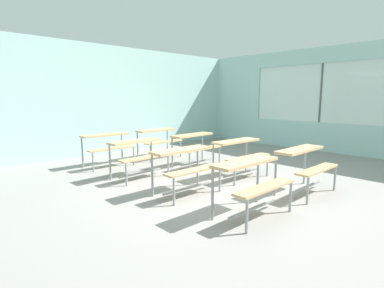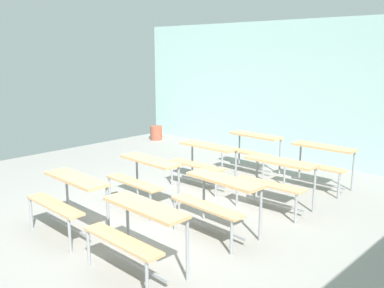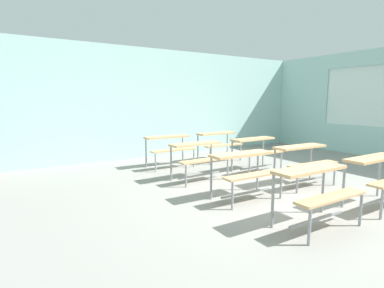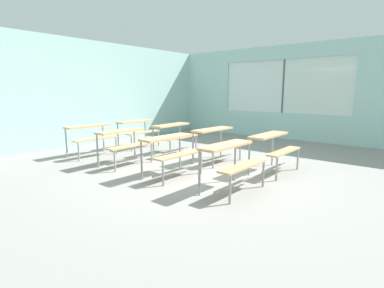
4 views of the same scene
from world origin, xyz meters
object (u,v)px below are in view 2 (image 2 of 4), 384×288
desk_bench_r3c0 (252,144)px  desk_bench_r1c0 (144,172)px  desk_bench_r1c1 (218,193)px  desk_bench_r3c1 (320,157)px  desk_bench_r0c0 (69,192)px  trash_bin (156,133)px  desk_bench_r2c0 (204,156)px  desk_bench_r2c1 (276,173)px  desk_bench_r0c1 (137,224)px

desk_bench_r3c0 → desk_bench_r1c0: bearing=-89.7°
desk_bench_r1c1 → desk_bench_r3c1: size_ratio=1.01×
desk_bench_r0c0 → desk_bench_r1c1: size_ratio=0.98×
desk_bench_r1c0 → trash_bin: size_ratio=3.01×
desk_bench_r0c0 → desk_bench_r2c0: size_ratio=0.99×
desk_bench_r0c0 → desk_bench_r2c0: 2.66m
desk_bench_r0c0 → desk_bench_r1c0: bearing=91.5°
desk_bench_r3c0 → desk_bench_r0c0: bearing=-89.2°
desk_bench_r3c1 → desk_bench_r2c1: bearing=-90.8°
desk_bench_r3c0 → desk_bench_r2c0: bearing=-90.7°
desk_bench_r0c0 → desk_bench_r3c0: bearing=90.4°
desk_bench_r3c1 → trash_bin: (-5.16, 0.81, -0.38)m
desk_bench_r0c1 → desk_bench_r3c1: (0.03, 4.03, 0.00)m
desk_bench_r1c1 → desk_bench_r2c1: 1.31m
desk_bench_r2c1 → desk_bench_r3c1: size_ratio=1.01×
desk_bench_r2c0 → trash_bin: (-3.66, 2.13, -0.38)m
desk_bench_r2c1 → trash_bin: 5.62m
desk_bench_r3c0 → desk_bench_r3c1: size_ratio=1.00×
desk_bench_r1c1 → desk_bench_r3c0: same height
trash_bin → desk_bench_r2c1: bearing=-23.0°
desk_bench_r1c0 → desk_bench_r1c1: 1.46m
desk_bench_r1c1 → desk_bench_r2c1: bearing=90.7°
desk_bench_r0c0 → desk_bench_r1c0: size_ratio=1.00×
desk_bench_r0c0 → desk_bench_r0c1: 1.45m
desk_bench_r0c1 → desk_bench_r1c1: bearing=90.8°
desk_bench_r0c0 → desk_bench_r2c0: (-0.02, 2.66, 0.00)m
desk_bench_r0c0 → desk_bench_r2c1: (1.48, 2.60, 0.00)m
desk_bench_r0c1 → desk_bench_r1c0: (-1.47, 1.33, 0.00)m
desk_bench_r1c0 → trash_bin: 5.08m
desk_bench_r1c1 → desk_bench_r2c1: size_ratio=1.00×
desk_bench_r0c1 → desk_bench_r3c0: 4.30m
desk_bench_r0c1 → desk_bench_r2c1: same height
desk_bench_r1c1 → desk_bench_r2c0: same height
desk_bench_r2c0 → desk_bench_r3c1: size_ratio=1.01×
desk_bench_r3c0 → desk_bench_r1c1: bearing=-61.3°
desk_bench_r1c0 → desk_bench_r3c0: same height
desk_bench_r2c1 → desk_bench_r3c0: bearing=134.1°
desk_bench_r0c1 → desk_bench_r1c0: same height
desk_bench_r2c1 → desk_bench_r3c0: same height
desk_bench_r0c1 → desk_bench_r3c1: same height
desk_bench_r3c1 → desk_bench_r1c1: bearing=-91.9°
desk_bench_r1c0 → desk_bench_r0c1: bearing=-41.0°
desk_bench_r0c0 → desk_bench_r3c0: 4.01m
desk_bench_r3c1 → trash_bin: bearing=170.0°
desk_bench_r0c1 → trash_bin: desk_bench_r0c1 is taller
trash_bin → desk_bench_r1c0: bearing=-43.7°
desk_bench_r1c1 → desk_bench_r0c1: bearing=-87.0°
desk_bench_r2c0 → desk_bench_r2c1: bearing=-4.0°
desk_bench_r1c0 → desk_bench_r1c1: size_ratio=0.99×
desk_bench_r3c0 → trash_bin: desk_bench_r3c0 is taller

